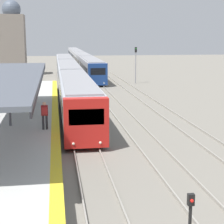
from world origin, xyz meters
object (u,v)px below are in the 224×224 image
Objects in this scene: train_near at (69,75)px; train_far at (80,59)px; signal_post_near at (190,216)px; person_on_platform at (45,113)px; signal_mast_far at (136,61)px.

train_far is at bearing 83.76° from train_near.
train_near is 27.75× the size of signal_post_near.
signal_mast_far is (11.67, 28.56, 1.15)m from person_on_platform.
train_near is (2.32, 24.05, -0.21)m from person_on_platform.
signal_mast_far is (5.60, -29.80, 1.37)m from train_far.
person_on_platform is at bearing -112.22° from signal_mast_far.
signal_mast_far is at bearing 80.05° from signal_post_near.
signal_mast_far is at bearing -79.36° from train_far.
person_on_platform is 30.88m from signal_mast_far.
person_on_platform is 0.03× the size of train_near.
signal_mast_far is (9.35, 4.51, 1.36)m from train_near.
train_far reaches higher than person_on_platform.
train_far is 70.43m from signal_post_near.
signal_post_near is at bearing -99.95° from signal_mast_far.
train_near is at bearing -154.24° from signal_mast_far.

